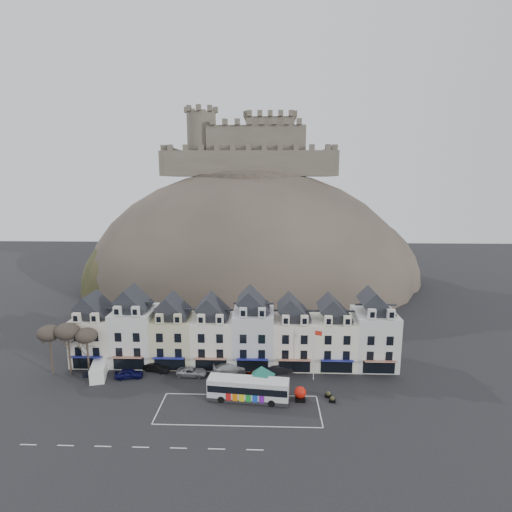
{
  "coord_description": "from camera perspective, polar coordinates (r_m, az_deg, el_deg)",
  "views": [
    {
      "loc": [
        6.04,
        -48.38,
        30.97
      ],
      "look_at": [
        3.55,
        24.0,
        17.11
      ],
      "focal_mm": 28.0,
      "sensor_mm": 36.0,
      "label": 1
    }
  ],
  "objects": [
    {
      "name": "ground",
      "position": [
        57.76,
        -4.67,
        -21.63
      ],
      "size": [
        300.0,
        300.0,
        0.0
      ],
      "primitive_type": "plane",
      "color": "black",
      "rests_on": "ground"
    },
    {
      "name": "coach_bay_markings",
      "position": [
        58.64,
        -2.44,
        -21.06
      ],
      "size": [
        22.0,
        7.5,
        0.01
      ],
      "primitive_type": "cube",
      "color": "silver",
      "rests_on": "ground"
    },
    {
      "name": "townhouse_terrace",
      "position": [
        69.53,
        -3.09,
        -10.85
      ],
      "size": [
        54.4,
        9.35,
        11.8
      ],
      "color": "silver",
      "rests_on": "ground"
    },
    {
      "name": "castle_hill",
      "position": [
        121.42,
        -0.36,
        -3.89
      ],
      "size": [
        100.0,
        76.0,
        68.0
      ],
      "color": "#39332C",
      "rests_on": "ground"
    },
    {
      "name": "castle",
      "position": [
        124.78,
        -0.6,
        15.07
      ],
      "size": [
        50.2,
        22.2,
        22.0
      ],
      "color": "brown",
      "rests_on": "ground"
    },
    {
      "name": "tree_left_far",
      "position": [
        72.62,
        -27.46,
        -9.8
      ],
      "size": [
        3.61,
        3.61,
        8.24
      ],
      "color": "#362922",
      "rests_on": "ground"
    },
    {
      "name": "tree_left_mid",
      "position": [
        71.11,
        -25.34,
        -9.75
      ],
      "size": [
        3.78,
        3.78,
        8.64
      ],
      "color": "#362922",
      "rests_on": "ground"
    },
    {
      "name": "tree_left_near",
      "position": [
        70.04,
        -23.08,
        -10.47
      ],
      "size": [
        3.43,
        3.43,
        7.84
      ],
      "color": "#362922",
      "rests_on": "ground"
    },
    {
      "name": "bus",
      "position": [
        59.77,
        -1.11,
        -18.38
      ],
      "size": [
        11.74,
        3.85,
        3.25
      ],
      "rotation": [
        0.0,
        0.0,
        -0.1
      ],
      "color": "#262628",
      "rests_on": "ground"
    },
    {
      "name": "bus_shelter",
      "position": [
        60.35,
        0.8,
        -16.29
      ],
      "size": [
        6.86,
        6.86,
        4.45
      ],
      "rotation": [
        0.0,
        0.0,
        -0.21
      ],
      "color": "black",
      "rests_on": "ground"
    },
    {
      "name": "red_buoy",
      "position": [
        60.36,
        6.34,
        -18.93
      ],
      "size": [
        1.69,
        1.69,
        2.09
      ],
      "rotation": [
        0.0,
        0.0,
        -0.02
      ],
      "color": "black",
      "rests_on": "ground"
    },
    {
      "name": "flagpole",
      "position": [
        64.33,
        8.39,
        -13.27
      ],
      "size": [
        1.14,
        0.52,
        8.45
      ],
      "rotation": [
        0.0,
        0.0,
        -0.39
      ],
      "color": "silver",
      "rests_on": "ground"
    },
    {
      "name": "white_van",
      "position": [
        70.49,
        -21.53,
        -15.01
      ],
      "size": [
        3.35,
        5.33,
        2.26
      ],
      "rotation": [
        0.0,
        0.0,
        0.26
      ],
      "color": "white",
      "rests_on": "ground"
    },
    {
      "name": "planter_west",
      "position": [
        61.86,
        10.29,
        -18.9
      ],
      "size": [
        1.06,
        0.75,
        0.96
      ],
      "rotation": [
        0.0,
        0.0,
        -0.31
      ],
      "color": "black",
      "rests_on": "ground"
    },
    {
      "name": "planter_east",
      "position": [
        60.86,
        10.85,
        -19.48
      ],
      "size": [
        0.99,
        0.65,
        0.92
      ],
      "rotation": [
        0.0,
        0.0,
        -0.2
      ],
      "color": "black",
      "rests_on": "ground"
    },
    {
      "name": "car_navy",
      "position": [
        68.96,
        -17.69,
        -15.71
      ],
      "size": [
        4.6,
        2.53,
        1.48
      ],
      "primitive_type": "imported",
      "rotation": [
        0.0,
        0.0,
        1.76
      ],
      "color": "#0B0B39",
      "rests_on": "ground"
    },
    {
      "name": "car_black",
      "position": [
        69.9,
        -14.02,
        -15.15
      ],
      "size": [
        4.62,
        2.67,
        1.44
      ],
      "primitive_type": "imported",
      "rotation": [
        0.0,
        0.0,
        1.29
      ],
      "color": "black",
      "rests_on": "ground"
    },
    {
      "name": "car_silver",
      "position": [
        67.47,
        -9.16,
        -16.0
      ],
      "size": [
        4.86,
        2.43,
        1.35
      ],
      "primitive_type": "imported",
      "rotation": [
        0.0,
        0.0,
        1.53
      ],
      "color": "#95969C",
      "rests_on": "ground"
    },
    {
      "name": "car_white",
      "position": [
        67.81,
        -3.83,
        -15.62
      ],
      "size": [
        5.83,
        3.5,
        1.58
      ],
      "primitive_type": "imported",
      "rotation": [
        0.0,
        0.0,
        1.82
      ],
      "color": "#BEBEBE",
      "rests_on": "ground"
    },
    {
      "name": "car_maroon",
      "position": [
        65.44,
        0.69,
        -16.63
      ],
      "size": [
        4.8,
        2.3,
        1.58
      ],
      "primitive_type": "imported",
      "rotation": [
        0.0,
        0.0,
        1.67
      ],
      "color": "#5D0A05",
      "rests_on": "ground"
    },
    {
      "name": "car_charcoal",
      "position": [
        67.58,
        3.4,
        -15.83
      ],
      "size": [
        4.28,
        2.31,
        1.34
      ],
      "primitive_type": "imported",
      "rotation": [
        0.0,
        0.0,
        1.8
      ],
      "color": "black",
      "rests_on": "ground"
    }
  ]
}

